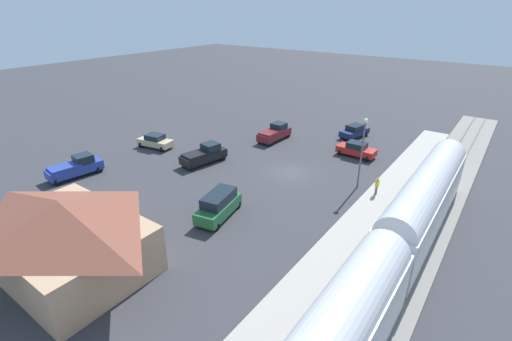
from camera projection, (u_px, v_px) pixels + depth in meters
The scene contains 14 objects.
ground_plane at pixel (289, 173), 38.99m from camera, with size 200.00×200.00×0.00m, color #38383D.
railway_track at pixel (427, 212), 31.47m from camera, with size 4.80×70.00×0.30m.
platform at pixel (382, 198), 33.58m from camera, with size 3.20×46.00×0.30m.
passenger_train at pixel (387, 259), 21.37m from camera, with size 2.93×35.45×4.98m.
station_building at pixel (65, 234), 23.80m from camera, with size 11.46×8.38×5.34m.
pedestrian_on_platform at pixel (377, 185), 33.60m from camera, with size 0.36×0.36×1.71m.
pickup_black at pixel (204, 154), 41.03m from camera, with size 2.89×5.66×2.14m.
pickup_maroon at pixel (275, 133), 47.99m from camera, with size 2.09×5.45×2.14m.
sedan_red at pixel (356, 149), 42.91m from camera, with size 4.52×2.33×1.74m.
suv_green at pixel (219, 205), 30.48m from camera, with size 2.90×5.19×2.22m.
sedan_navy at pixel (355, 131), 49.11m from camera, with size 2.85×4.81×1.74m.
pickup_blue at pixel (76, 167), 37.86m from camera, with size 2.68×5.62×2.14m.
sedan_tan at pixel (155, 141), 45.50m from camera, with size 4.74×2.82×1.74m.
light_pole_near_platform at pixel (363, 145), 34.04m from camera, with size 0.44×0.44×7.07m.
Camera 1 is at (-17.85, 30.67, 16.54)m, focal length 25.40 mm.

